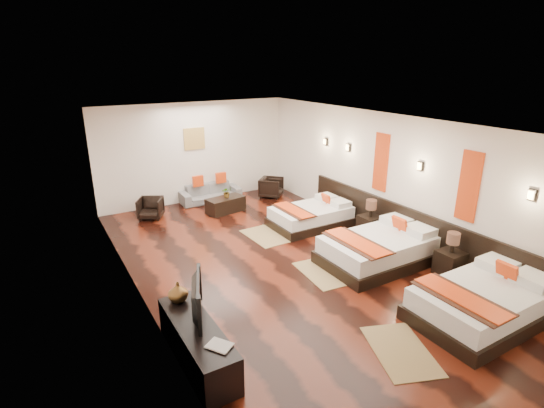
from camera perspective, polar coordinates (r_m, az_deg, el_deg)
floor at (r=8.39m, az=1.70°, el=-8.30°), size 5.50×9.50×0.01m
ceiling at (r=7.52m, az=1.91°, el=11.00°), size 5.50×9.50×0.01m
back_wall at (r=11.99m, az=-10.53°, el=6.93°), size 5.50×0.01×2.80m
left_wall at (r=6.86m, az=-18.04°, el=-2.88°), size 0.01×9.50×2.80m
right_wall at (r=9.54m, az=15.91°, el=3.42°), size 0.01×9.50×2.80m
headboard_panel at (r=9.31m, az=18.74°, el=-3.45°), size 0.08×6.60×0.90m
bed_near at (r=7.43m, az=27.01°, el=-11.91°), size 2.22×1.40×0.85m
bed_mid at (r=8.62m, az=14.55°, el=-5.94°), size 2.28×1.44×0.87m
bed_far at (r=10.24m, az=5.46°, el=-1.61°), size 1.94×1.22×0.74m
nightstand_a at (r=8.54m, az=23.21°, el=-7.15°), size 0.44×0.44×0.87m
nightstand_b at (r=9.81m, az=13.26°, el=-2.65°), size 0.45×0.45×0.89m
jute_mat_near at (r=6.43m, az=17.22°, el=-18.65°), size 1.13×1.39×0.01m
jute_mat_mid at (r=8.14m, az=7.09°, el=-9.32°), size 0.86×1.27×0.01m
jute_mat_far at (r=9.67m, az=-0.89°, el=-4.39°), size 0.79×1.23×0.01m
tv_console at (r=5.95m, az=-10.23°, el=-18.27°), size 0.50×1.80×0.55m
tv at (r=5.83m, az=-10.90°, el=-12.59°), size 0.46×0.94×0.55m
book at (r=5.31m, az=-7.91°, el=-19.38°), size 0.35×0.37×0.03m
figurine at (r=6.26m, az=-12.76°, el=-11.67°), size 0.36×0.36×0.30m
sofa at (r=12.10m, az=-8.46°, el=1.53°), size 1.74×0.72×0.50m
armchair_left at (r=11.11m, az=-16.31°, el=-0.54°), size 0.80×0.80×0.54m
armchair_right at (r=12.34m, az=-0.10°, el=2.29°), size 0.90×0.90×0.59m
coffee_table at (r=11.20m, az=-6.39°, el=-0.10°), size 1.07×0.66×0.40m
table_plant at (r=11.13m, az=-6.21°, el=1.65°), size 0.31×0.29×0.29m
orange_panel_a at (r=8.32m, az=25.38°, el=2.18°), size 0.04×0.40×1.30m
orange_panel_b at (r=9.66m, az=14.72°, el=5.55°), size 0.04×0.40×1.30m
sconce_near at (r=7.73m, az=32.04°, el=1.08°), size 0.07×0.12×0.18m
sconce_mid at (r=8.89m, az=19.66°, el=4.92°), size 0.07×0.12×0.18m
sconce_far at (r=10.39m, az=10.40°, el=7.63°), size 0.07×0.12×0.18m
sconce_lounge at (r=11.07m, az=7.35°, el=8.48°), size 0.07×0.12×0.18m
gold_artwork at (r=11.89m, az=-10.61°, el=8.79°), size 0.60×0.04×0.60m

